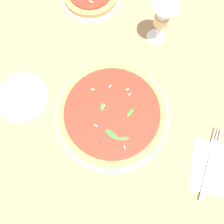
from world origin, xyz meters
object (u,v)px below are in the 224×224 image
(side_plate_white, at_px, (21,96))
(wine_glass, at_px, (163,16))
(pizza_arugula_main, at_px, (112,113))
(fork, at_px, (210,163))

(side_plate_white, bearing_deg, wine_glass, -47.36)
(pizza_arugula_main, xyz_separation_m, fork, (-0.07, -0.32, -0.01))
(wine_glass, distance_m, side_plate_white, 0.52)
(pizza_arugula_main, bearing_deg, fork, -102.12)
(fork, xyz_separation_m, side_plate_white, (0.05, 0.62, 0.00))
(wine_glass, xyz_separation_m, fork, (-0.39, -0.25, -0.10))
(pizza_arugula_main, distance_m, wine_glass, 0.34)
(fork, bearing_deg, wine_glass, 37.51)
(fork, height_order, side_plate_white, side_plate_white)
(wine_glass, bearing_deg, fork, -147.88)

